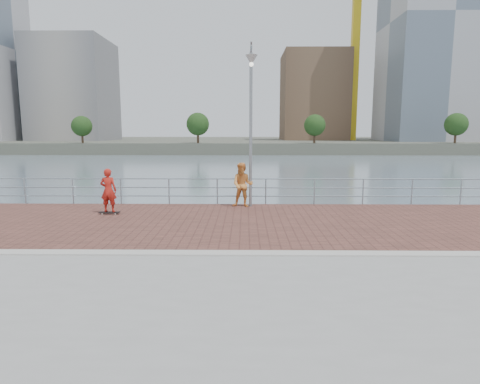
{
  "coord_description": "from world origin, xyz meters",
  "views": [
    {
      "loc": [
        0.15,
        -9.78,
        3.1
      ],
      "look_at": [
        0.0,
        2.0,
        1.3
      ],
      "focal_mm": 30.0,
      "sensor_mm": 36.0,
      "label": 1
    }
  ],
  "objects_px": {
    "bystander": "(243,185)",
    "street_lamp": "(251,97)",
    "guardrail": "(241,188)",
    "skateboarder": "(108,190)"
  },
  "relations": [
    {
      "from": "bystander",
      "to": "street_lamp",
      "type": "bearing_deg",
      "value": -36.32
    },
    {
      "from": "guardrail",
      "to": "street_lamp",
      "type": "xyz_separation_m",
      "value": [
        0.38,
        -0.95,
        3.69
      ]
    },
    {
      "from": "street_lamp",
      "to": "bystander",
      "type": "distance_m",
      "value": 3.49
    },
    {
      "from": "skateboarder",
      "to": "bystander",
      "type": "distance_m",
      "value": 5.2
    },
    {
      "from": "street_lamp",
      "to": "bystander",
      "type": "xyz_separation_m",
      "value": [
        -0.33,
        0.34,
        -3.46
      ]
    },
    {
      "from": "street_lamp",
      "to": "skateboarder",
      "type": "distance_m",
      "value": 6.44
    },
    {
      "from": "guardrail",
      "to": "bystander",
      "type": "bearing_deg",
      "value": -85.44
    },
    {
      "from": "guardrail",
      "to": "street_lamp",
      "type": "distance_m",
      "value": 3.83
    },
    {
      "from": "street_lamp",
      "to": "bystander",
      "type": "height_order",
      "value": "street_lamp"
    },
    {
      "from": "street_lamp",
      "to": "skateboarder",
      "type": "relative_size",
      "value": 3.79
    }
  ]
}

